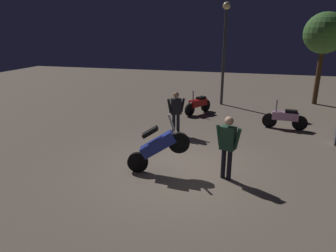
{
  "coord_description": "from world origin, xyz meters",
  "views": [
    {
      "loc": [
        1.61,
        -7.33,
        3.67
      ],
      "look_at": [
        -0.56,
        0.68,
        1.0
      ],
      "focal_mm": 32.15,
      "sensor_mm": 36.0,
      "label": 1
    }
  ],
  "objects": [
    {
      "name": "ground_plane",
      "position": [
        0.0,
        0.0,
        0.0
      ],
      "size": [
        40.0,
        40.0,
        0.0
      ],
      "primitive_type": "plane",
      "color": "#756656"
    },
    {
      "name": "motorcycle_red_parked_left",
      "position": [
        -0.54,
        5.83,
        0.44
      ],
      "size": [
        0.95,
        1.47,
        1.11
      ],
      "rotation": [
        0.0,
        0.0,
        4.17
      ],
      "color": "black",
      "rests_on": "ground_plane"
    },
    {
      "name": "tree_left_bg",
      "position": [
        4.94,
        9.28,
        3.46
      ],
      "size": [
        1.97,
        1.97,
        4.49
      ],
      "color": "#4C331E",
      "rests_on": "ground_plane"
    },
    {
      "name": "streetlamp_near",
      "position": [
        0.31,
        7.93,
        3.12
      ],
      "size": [
        0.36,
        0.36,
        4.9
      ],
      "color": "#38383D",
      "rests_on": "ground_plane"
    },
    {
      "name": "person_rider_beside",
      "position": [
        -0.85,
        2.84,
        0.93
      ],
      "size": [
        0.63,
        0.37,
        1.57
      ],
      "rotation": [
        0.0,
        0.0,
        2.02
      ],
      "color": "black",
      "rests_on": "ground_plane"
    },
    {
      "name": "motorcycle_blue_foreground",
      "position": [
        -0.57,
        -0.32,
        0.74
      ],
      "size": [
        1.64,
        0.49,
        1.63
      ],
      "rotation": [
        0.0,
        0.0,
        0.21
      ],
      "color": "black",
      "rests_on": "ground_plane"
    },
    {
      "name": "person_bystander_far",
      "position": [
        1.22,
        -0.19,
        0.99
      ],
      "size": [
        0.66,
        0.33,
        1.66
      ],
      "rotation": [
        0.0,
        0.0,
        1.28
      ],
      "color": "black",
      "rests_on": "ground_plane"
    },
    {
      "name": "motorcycle_pink_parked_right",
      "position": [
        3.05,
        4.54,
        0.44
      ],
      "size": [
        1.66,
        0.38,
        1.11
      ],
      "rotation": [
        0.0,
        0.0,
        3.06
      ],
      "color": "black",
      "rests_on": "ground_plane"
    }
  ]
}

